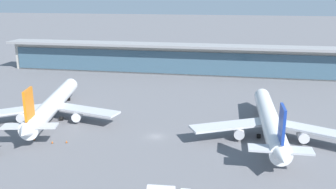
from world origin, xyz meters
name	(u,v)px	position (x,y,z in m)	size (l,w,h in m)	color
ground_plane	(156,137)	(0.00, 0.00, 0.00)	(1200.00, 1200.00, 0.00)	slate
airliner_left_stand	(53,105)	(-36.09, 8.67, 4.93)	(44.18, 58.29, 15.65)	white
airliner_centre_stand	(270,121)	(31.96, 5.88, 4.93)	(45.21, 58.70, 15.65)	white
service_truck_under_wing_blue	(280,122)	(36.33, 16.52, 0.87)	(2.91, 3.33, 2.05)	#234C9E
terminal_building	(192,59)	(0.00, 84.75, 7.87)	(194.45, 12.80, 15.20)	#B2ADA3
safety_cone_alpha	(34,139)	(-32.94, -8.75, 0.32)	(0.62, 0.62, 0.70)	orange
safety_cone_bravo	(67,142)	(-23.21, -8.84, 0.32)	(0.62, 0.62, 0.70)	orange
safety_cone_charlie	(52,142)	(-26.94, -9.86, 0.32)	(0.62, 0.62, 0.70)	orange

